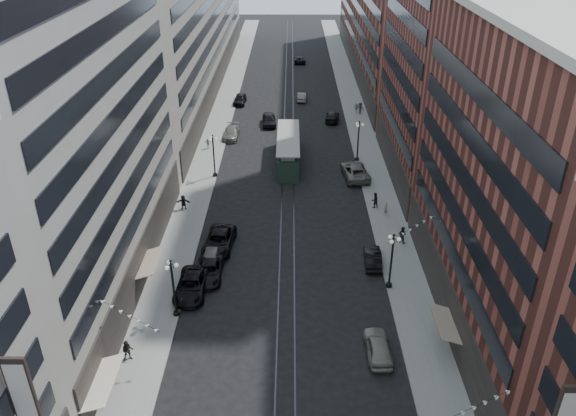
{
  "coord_description": "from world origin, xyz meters",
  "views": [
    {
      "loc": [
        0.36,
        -8.89,
        30.66
      ],
      "look_at": [
        0.09,
        37.8,
        5.0
      ],
      "focal_mm": 35.0,
      "sensor_mm": 36.0,
      "label": 1
    }
  ],
  "objects_px": {
    "car_9": "(240,99)",
    "pedestrian_9": "(360,108)",
    "streetcar": "(288,151)",
    "pedestrian_2": "(128,351)",
    "lamppost_se_far": "(392,259)",
    "pedestrian_8": "(386,208)",
    "car_4": "(378,347)",
    "pedestrian_7": "(402,235)",
    "pedestrian_extra_0": "(375,200)",
    "lamppost_sw_mid": "(214,154)",
    "car_11": "(355,171)",
    "car_2": "(192,285)",
    "car_extra_1": "(300,60)",
    "car_10": "(373,257)",
    "pedestrian_6": "(208,143)",
    "car_13": "(269,120)",
    "lamppost_se_mid": "(358,140)",
    "lamppost_sw_far": "(173,286)",
    "car_14": "(302,97)",
    "pedestrian_5": "(183,202)",
    "car_8": "(231,133)",
    "car_extra_2": "(209,271)",
    "car_12": "(332,116)",
    "car_extra_0": "(211,258)",
    "car_7": "(219,241)",
    "pedestrian_extra_1": "(356,108)"
  },
  "relations": [
    {
      "from": "car_7",
      "to": "car_extra_2",
      "type": "xyz_separation_m",
      "value": [
        -0.34,
        -4.98,
        -0.12
      ]
    },
    {
      "from": "lamppost_sw_mid",
      "to": "car_extra_0",
      "type": "relative_size",
      "value": 1.24
    },
    {
      "from": "car_2",
      "to": "car_extra_1",
      "type": "distance_m",
      "value": 81.34
    },
    {
      "from": "car_13",
      "to": "car_7",
      "type": "bearing_deg",
      "value": -100.1
    },
    {
      "from": "car_4",
      "to": "car_8",
      "type": "distance_m",
      "value": 47.42
    },
    {
      "from": "lamppost_se_far",
      "to": "car_extra_0",
      "type": "relative_size",
      "value": 1.24
    },
    {
      "from": "lamppost_sw_mid",
      "to": "car_extra_2",
      "type": "xyz_separation_m",
      "value": [
        2.06,
        -21.45,
        -2.38
      ]
    },
    {
      "from": "lamppost_sw_mid",
      "to": "pedestrian_2",
      "type": "bearing_deg",
      "value": -94.7
    },
    {
      "from": "car_11",
      "to": "pedestrian_extra_0",
      "type": "height_order",
      "value": "pedestrian_extra_0"
    },
    {
      "from": "car_extra_2",
      "to": "car_12",
      "type": "bearing_deg",
      "value": 71.07
    },
    {
      "from": "lamppost_sw_mid",
      "to": "streetcar",
      "type": "height_order",
      "value": "lamppost_sw_mid"
    },
    {
      "from": "car_8",
      "to": "car_extra_2",
      "type": "bearing_deg",
      "value": -86.44
    },
    {
      "from": "car_4",
      "to": "pedestrian_7",
      "type": "bearing_deg",
      "value": -107.48
    },
    {
      "from": "car_4",
      "to": "car_8",
      "type": "height_order",
      "value": "car_4"
    },
    {
      "from": "pedestrian_6",
      "to": "car_8",
      "type": "bearing_deg",
      "value": -121.84
    },
    {
      "from": "pedestrian_5",
      "to": "pedestrian_8",
      "type": "height_order",
      "value": "pedestrian_5"
    },
    {
      "from": "car_14",
      "to": "car_extra_2",
      "type": "xyz_separation_m",
      "value": [
        -9.34,
        -52.32,
        0.03
      ]
    },
    {
      "from": "car_10",
      "to": "pedestrian_extra_0",
      "type": "distance_m",
      "value": 11.18
    },
    {
      "from": "car_4",
      "to": "car_9",
      "type": "relative_size",
      "value": 0.96
    },
    {
      "from": "lamppost_sw_mid",
      "to": "car_11",
      "type": "relative_size",
      "value": 0.87
    },
    {
      "from": "pedestrian_8",
      "to": "pedestrian_extra_0",
      "type": "height_order",
      "value": "pedestrian_extra_0"
    },
    {
      "from": "lamppost_se_mid",
      "to": "car_9",
      "type": "distance_m",
      "value": 29.89
    },
    {
      "from": "car_extra_1",
      "to": "car_9",
      "type": "bearing_deg",
      "value": 69.33
    },
    {
      "from": "car_extra_2",
      "to": "car_4",
      "type": "bearing_deg",
      "value": -35.71
    },
    {
      "from": "lamppost_se_mid",
      "to": "car_9",
      "type": "height_order",
      "value": "lamppost_se_mid"
    },
    {
      "from": "car_11",
      "to": "pedestrian_6",
      "type": "height_order",
      "value": "car_11"
    },
    {
      "from": "car_2",
      "to": "pedestrian_5",
      "type": "relative_size",
      "value": 3.35
    },
    {
      "from": "streetcar",
      "to": "car_4",
      "type": "distance_m",
      "value": 36.7
    },
    {
      "from": "streetcar",
      "to": "pedestrian_2",
      "type": "height_order",
      "value": "streetcar"
    },
    {
      "from": "car_7",
      "to": "car_8",
      "type": "bearing_deg",
      "value": 97.69
    },
    {
      "from": "car_2",
      "to": "car_extra_0",
      "type": "distance_m",
      "value": 4.45
    },
    {
      "from": "car_12",
      "to": "pedestrian_8",
      "type": "relative_size",
      "value": 3.17
    },
    {
      "from": "streetcar",
      "to": "pedestrian_extra_0",
      "type": "height_order",
      "value": "streetcar"
    },
    {
      "from": "lamppost_se_mid",
      "to": "car_14",
      "type": "distance_m",
      "value": 26.91
    },
    {
      "from": "car_9",
      "to": "car_14",
      "type": "bearing_deg",
      "value": 12.84
    },
    {
      "from": "lamppost_se_far",
      "to": "car_12",
      "type": "bearing_deg",
      "value": 93.05
    },
    {
      "from": "lamppost_sw_far",
      "to": "pedestrian_extra_1",
      "type": "bearing_deg",
      "value": 68.46
    },
    {
      "from": "car_2",
      "to": "pedestrian_5",
      "type": "xyz_separation_m",
      "value": [
        -3.29,
        15.18,
        0.21
      ]
    },
    {
      "from": "car_9",
      "to": "pedestrian_9",
      "type": "relative_size",
      "value": 2.54
    },
    {
      "from": "pedestrian_2",
      "to": "car_10",
      "type": "bearing_deg",
      "value": 17.77
    },
    {
      "from": "lamppost_se_mid",
      "to": "pedestrian_6",
      "type": "height_order",
      "value": "lamppost_se_mid"
    },
    {
      "from": "lamppost_se_mid",
      "to": "car_extra_2",
      "type": "bearing_deg",
      "value": -121.71
    },
    {
      "from": "car_11",
      "to": "car_9",
      "type": "bearing_deg",
      "value": -66.11
    },
    {
      "from": "lamppost_se_far",
      "to": "pedestrian_8",
      "type": "distance_m",
      "value": 13.49
    },
    {
      "from": "car_4",
      "to": "pedestrian_9",
      "type": "bearing_deg",
      "value": -96.21
    },
    {
      "from": "lamppost_se_mid",
      "to": "car_extra_2",
      "type": "relative_size",
      "value": 1.07
    },
    {
      "from": "lamppost_sw_far",
      "to": "lamppost_se_far",
      "type": "bearing_deg",
      "value": 12.26
    },
    {
      "from": "car_13",
      "to": "car_extra_1",
      "type": "distance_m",
      "value": 38.51
    },
    {
      "from": "pedestrian_9",
      "to": "car_10",
      "type": "bearing_deg",
      "value": -76.08
    },
    {
      "from": "lamppost_sw_far",
      "to": "car_14",
      "type": "distance_m",
      "value": 59.04
    }
  ]
}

